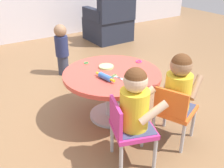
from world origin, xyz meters
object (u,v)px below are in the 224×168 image
object	(u,v)px
child_chair_right	(174,111)
toddler_standing	(62,48)
seated_child_left	(135,102)
craft_scissors	(116,77)
seated_child_right	(179,84)
armchair_dark	(109,24)
child_chair_left	(129,129)
rolling_pin	(105,77)
craft_table	(112,83)

from	to	relation	value
child_chair_right	toddler_standing	xyz separation A→B (m)	(-0.22, 1.80, 0.05)
seated_child_left	craft_scissors	xyz separation A→B (m)	(0.17, 0.50, -0.05)
seated_child_right	child_chair_right	bearing A→B (deg)	-156.36
child_chair_right	seated_child_right	size ratio (longest dim) A/B	1.05
child_chair_right	armchair_dark	bearing A→B (deg)	68.20
seated_child_left	seated_child_right	distance (m)	0.45
toddler_standing	seated_child_left	bearing A→B (deg)	-96.25
child_chair_left	armchair_dark	xyz separation A→B (m)	(1.55, 2.74, 0.00)
child_chair_right	rolling_pin	xyz separation A→B (m)	(-0.35, 0.50, 0.20)
seated_child_left	craft_table	bearing A→B (deg)	72.23
seated_child_left	armchair_dark	bearing A→B (deg)	61.19
rolling_pin	craft_scissors	world-z (taller)	rolling_pin
armchair_dark	toddler_standing	distance (m)	1.62
seated_child_right	rolling_pin	xyz separation A→B (m)	(-0.39, 0.49, -0.03)
craft_table	toddler_standing	size ratio (longest dim) A/B	1.35
seated_child_right	craft_table	bearing A→B (deg)	114.11
seated_child_right	rolling_pin	size ratio (longest dim) A/B	2.21
child_chair_right	rolling_pin	size ratio (longest dim) A/B	2.33
craft_table	armchair_dark	world-z (taller)	armchair_dark
child_chair_left	rolling_pin	xyz separation A→B (m)	(0.10, 0.50, 0.20)
craft_table	child_chair_right	world-z (taller)	child_chair_right
craft_table	seated_child_right	world-z (taller)	seated_child_right
child_chair_left	seated_child_left	world-z (taller)	seated_child_left
seated_child_left	toddler_standing	size ratio (longest dim) A/B	0.76
seated_child_left	seated_child_right	xyz separation A→B (m)	(0.45, 0.03, 0.00)
toddler_standing	craft_scissors	xyz separation A→B (m)	(-0.03, -1.31, 0.12)
craft_table	seated_child_left	size ratio (longest dim) A/B	1.78
seated_child_left	armchair_dark	xyz separation A→B (m)	(1.51, 2.75, -0.22)
child_chair_right	seated_child_right	world-z (taller)	seated_child_right
craft_table	child_chair_left	xyz separation A→B (m)	(-0.23, -0.59, -0.06)
armchair_dark	rolling_pin	distance (m)	2.67
toddler_standing	child_chair_left	bearing A→B (deg)	-97.48
seated_child_right	toddler_standing	size ratio (longest dim) A/B	0.76
toddler_standing	rolling_pin	distance (m)	1.31
child_chair_left	armchair_dark	bearing A→B (deg)	60.48
craft_table	child_chair_right	bearing A→B (deg)	-69.50
craft_table	toddler_standing	world-z (taller)	toddler_standing
craft_table	seated_child_right	distance (m)	0.66
seated_child_right	toddler_standing	xyz separation A→B (m)	(-0.25, 1.78, -0.17)
seated_child_left	child_chair_right	size ratio (longest dim) A/B	0.95
craft_table	armchair_dark	size ratio (longest dim) A/B	1.07
child_chair_right	seated_child_right	xyz separation A→B (m)	(0.04, 0.02, 0.23)
child_chair_left	armchair_dark	size ratio (longest dim) A/B	0.63
seated_child_left	toddler_standing	distance (m)	1.83
child_chair_left	armchair_dark	world-z (taller)	armchair_dark
seated_child_left	rolling_pin	xyz separation A→B (m)	(0.07, 0.51, -0.03)
child_chair_left	craft_scissors	size ratio (longest dim) A/B	3.78
craft_table	child_chair_right	distance (m)	0.64
child_chair_right	craft_scissors	size ratio (longest dim) A/B	3.78
armchair_dark	rolling_pin	world-z (taller)	armchair_dark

